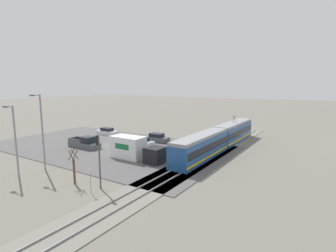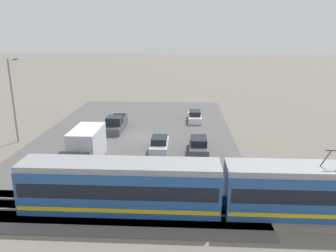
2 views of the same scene
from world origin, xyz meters
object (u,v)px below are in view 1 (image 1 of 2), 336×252
at_px(sedan_car_0, 157,138).
at_px(street_lamp_mid_block, 14,136).
at_px(pickup_truck, 85,143).
at_px(street_tree, 74,168).
at_px(light_rail_tram, 220,138).
at_px(traffic_light_pole, 99,155).
at_px(sedan_car_1, 107,132).
at_px(sedan_car_2, 142,142).
at_px(no_parking_sign, 90,179).
at_px(box_truck, 134,149).
at_px(street_lamp_near_crossing, 41,128).

xyz_separation_m(sedan_car_0, street_lamp_mid_block, (22.98, -3.40, 3.93)).
relative_size(pickup_truck, street_lamp_mid_block, 0.73).
bearing_deg(pickup_truck, street_tree, 46.22).
bearing_deg(pickup_truck, light_rail_tram, 120.73).
bearing_deg(traffic_light_pole, pickup_truck, -125.55).
relative_size(sedan_car_1, street_lamp_mid_block, 0.58).
relative_size(sedan_car_0, sedan_car_2, 1.09).
bearing_deg(street_lamp_mid_block, no_parking_sign, 95.63).
xyz_separation_m(box_truck, no_parking_sign, (11.20, 3.89, -0.02)).
bearing_deg(street_tree, light_rail_tram, 161.94).
bearing_deg(light_rail_tram, sedan_car_1, -87.06).
bearing_deg(box_truck, street_tree, 3.03).
xyz_separation_m(traffic_light_pole, no_parking_sign, (1.31, 0.15, -2.04)).
relative_size(light_rail_tram, sedan_car_2, 6.47).
height_order(light_rail_tram, sedan_car_0, light_rail_tram).
xyz_separation_m(street_tree, street_lamp_near_crossing, (-0.96, -6.88, 3.49)).
xyz_separation_m(sedan_car_1, street_tree, (21.08, 16.64, 1.08)).
height_order(street_lamp_near_crossing, no_parking_sign, street_lamp_near_crossing).
distance_m(light_rail_tram, pickup_truck, 21.95).
bearing_deg(street_lamp_near_crossing, box_truck, 146.27).
height_order(light_rail_tram, street_lamp_mid_block, street_lamp_mid_block).
xyz_separation_m(pickup_truck, sedan_car_1, (-9.98, -5.06, -0.13)).
bearing_deg(sedan_car_0, street_lamp_near_crossing, 172.55).
xyz_separation_m(sedan_car_0, traffic_light_pole, (20.59, 7.43, 2.80)).
height_order(box_truck, street_lamp_near_crossing, street_lamp_near_crossing).
xyz_separation_m(sedan_car_0, sedan_car_2, (4.02, -0.28, -0.04)).
bearing_deg(box_truck, no_parking_sign, 19.17).
bearing_deg(light_rail_tram, sedan_car_2, -66.23).
xyz_separation_m(box_truck, sedan_car_0, (-10.70, -3.69, -0.78)).
bearing_deg(light_rail_tram, street_lamp_near_crossing, -33.54).
bearing_deg(box_truck, traffic_light_pole, 20.73).
bearing_deg(pickup_truck, sedan_car_1, -153.12).
height_order(pickup_truck, no_parking_sign, no_parking_sign).
bearing_deg(street_tree, sedan_car_1, -141.71).
bearing_deg(sedan_car_1, light_rail_tram, -87.06).
bearing_deg(street_lamp_mid_block, light_rail_tram, 148.30).
bearing_deg(sedan_car_0, street_lamp_mid_block, 171.57).
bearing_deg(street_lamp_mid_block, sedan_car_1, -158.58).
height_order(box_truck, sedan_car_1, box_truck).
distance_m(sedan_car_0, street_lamp_mid_block, 23.56).
xyz_separation_m(pickup_truck, street_tree, (11.10, 11.58, 0.95)).
xyz_separation_m(box_truck, street_tree, (10.43, 0.55, 0.26)).
distance_m(sedan_car_1, street_tree, 26.88).
distance_m(box_truck, street_tree, 10.45).
relative_size(pickup_truck, traffic_light_pole, 1.08).
distance_m(box_truck, sedan_car_1, 19.31).
bearing_deg(street_lamp_near_crossing, traffic_light_pole, 87.65).
distance_m(sedan_car_0, sedan_car_2, 4.03).
xyz_separation_m(sedan_car_2, no_parking_sign, (17.87, 7.86, 0.79)).
relative_size(box_truck, sedan_car_1, 1.77).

